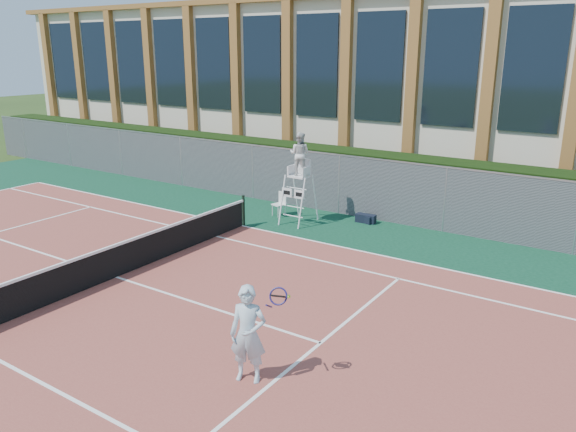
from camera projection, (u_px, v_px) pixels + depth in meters
The scene contains 12 objects.
ground at pixel (116, 278), 15.14m from camera, with size 120.00×120.00×0.00m, color #233814.
apron at pixel (144, 266), 15.94m from camera, with size 36.00×20.00×0.01m, color #0B321F.
tennis_court at pixel (116, 277), 15.13m from camera, with size 23.77×10.97×0.02m, color brown.
tennis_net at pixel (114, 259), 14.99m from camera, with size 0.10×11.30×1.10m.
fence at pixel (294, 178), 21.84m from camera, with size 40.00×0.06×2.20m, color #595E60, non-canonical shape.
hedge at pixel (310, 173), 22.80m from camera, with size 40.00×1.40×2.20m, color black.
building at pixel (393, 86), 28.27m from camera, with size 45.00×10.60×8.22m.
umpire_chair at pixel (300, 157), 19.35m from camera, with size 0.90×1.39×3.24m.
plastic_chair at pixel (281, 202), 20.65m from camera, with size 0.51×0.51×0.88m.
sports_bag_near at pixel (366, 218), 19.89m from camera, with size 0.70×0.28×0.30m, color black.
sports_bag_far at pixel (365, 218), 19.95m from camera, with size 0.68×0.30×0.27m, color black.
tennis_player at pixel (248, 334), 10.18m from camera, with size 1.09×0.79×1.87m.
Camera 1 is at (11.64, -9.10, 5.94)m, focal length 35.00 mm.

